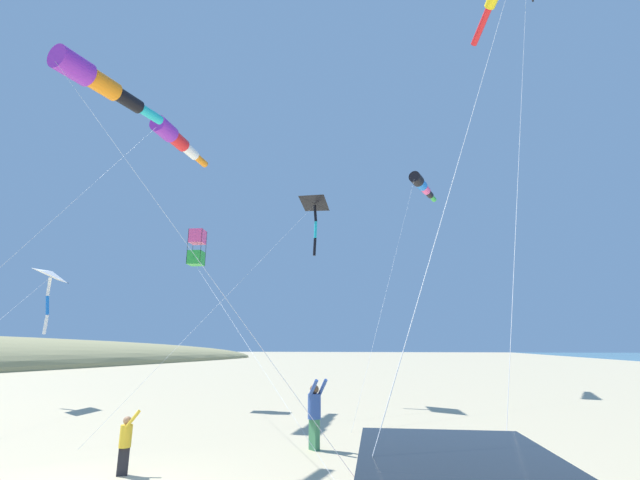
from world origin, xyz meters
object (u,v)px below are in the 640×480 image
person_adult_flyer (315,410)px  kite_windsock_black_fish_shape (176,139)px  kite_delta_blue_topmost (51,276)px  kite_windsock_green_low_center (422,185)px  kite_box_yellow_midlevel (197,247)px  kite_windsock_long_streamer_right (100,83)px  kite_delta_orange_high_right (315,204)px  person_child_green_jacket (126,440)px

person_adult_flyer → kite_windsock_black_fish_shape: kite_windsock_black_fish_shape is taller
kite_delta_blue_topmost → kite_windsock_green_low_center: size_ratio=0.69×
kite_box_yellow_midlevel → kite_windsock_long_streamer_right: 10.90m
kite_delta_orange_high_right → kite_windsock_long_streamer_right: size_ratio=1.22×
person_child_green_jacket → kite_windsock_green_low_center: bearing=74.8°
person_child_green_jacket → kite_delta_orange_high_right: 16.73m
kite_delta_orange_high_right → kite_windsock_black_fish_shape: bearing=-138.1°
kite_delta_orange_high_right → kite_windsock_black_fish_shape: kite_windsock_black_fish_shape is taller
person_adult_flyer → kite_windsock_long_streamer_right: size_ratio=0.18×
kite_delta_orange_high_right → kite_windsock_black_fish_shape: 8.12m
kite_delta_blue_topmost → kite_delta_orange_high_right: 14.31m
kite_box_yellow_midlevel → kite_windsock_black_fish_shape: (-0.27, -2.14, 5.17)m
person_child_green_jacket → kite_windsock_long_streamer_right: bearing=175.9°
person_adult_flyer → kite_box_yellow_midlevel: bearing=141.2°
person_child_green_jacket → kite_delta_orange_high_right: size_ratio=0.10×
kite_box_yellow_midlevel → kite_windsock_green_low_center: 17.45m
kite_box_yellow_midlevel → kite_delta_orange_high_right: 6.95m
person_child_green_jacket → kite_delta_blue_topmost: size_ratio=0.10×
kite_box_yellow_midlevel → person_child_green_jacket: bearing=-63.3°
person_child_green_jacket → kite_windsock_black_fish_shape: bearing=123.7°
kite_box_yellow_midlevel → kite_delta_blue_topmost: bearing=-163.8°
kite_delta_blue_topmost → kite_box_yellow_midlevel: bearing=16.2°
person_adult_flyer → kite_delta_blue_topmost: size_ratio=0.14×
kite_box_yellow_midlevel → kite_windsock_green_low_center: bearing=46.1°
kite_windsock_green_low_center → kite_windsock_long_streamer_right: bearing=-110.9°
kite_delta_orange_high_right → kite_windsock_long_streamer_right: 13.53m
person_child_green_jacket → kite_box_yellow_midlevel: bearing=116.7°
person_child_green_jacket → kite_windsock_green_low_center: (5.98, 22.00, 13.69)m
person_adult_flyer → kite_delta_blue_topmost: bearing=162.8°
kite_windsock_black_fish_shape → person_adult_flyer: bearing=-28.3°
kite_delta_orange_high_right → kite_windsock_black_fish_shape: (-5.80, -5.20, 2.28)m
person_child_green_jacket → kite_windsock_black_fish_shape: size_ratio=0.09×
person_child_green_jacket → kite_windsock_black_fish_shape: 15.74m
kite_delta_blue_topmost → kite_windsock_long_streamer_right: kite_windsock_long_streamer_right is taller
kite_delta_orange_high_right → kite_windsock_green_low_center: size_ratio=0.69×
kite_windsock_green_low_center → kite_box_yellow_midlevel: bearing=-133.9°
kite_box_yellow_midlevel → kite_windsock_green_low_center: size_ratio=0.55×
person_child_green_jacket → kite_box_yellow_midlevel: size_ratio=0.13×
person_child_green_jacket → kite_box_yellow_midlevel: kite_box_yellow_midlevel is taller
kite_delta_orange_high_right → kite_windsock_green_low_center: (5.67, 8.57, 3.73)m
person_adult_flyer → kite_box_yellow_midlevel: (-8.56, 6.90, 6.79)m
person_child_green_jacket → person_adult_flyer: bearing=46.1°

